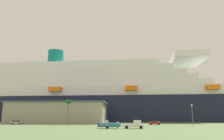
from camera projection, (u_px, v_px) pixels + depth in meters
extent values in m
plane|color=#567042|center=(111.00, 123.00, 110.32)|extent=(600.00, 600.00, 0.00)
cube|color=#191E38|center=(97.00, 109.00, 154.75)|extent=(212.58, 49.31, 16.74)
cube|color=white|center=(97.00, 95.00, 156.86)|extent=(187.17, 44.68, 3.39)
cube|color=white|center=(91.00, 90.00, 157.98)|extent=(179.61, 43.79, 3.39)
cube|color=white|center=(85.00, 86.00, 159.11)|extent=(170.36, 42.18, 3.39)
cube|color=white|center=(80.00, 81.00, 160.24)|extent=(160.54, 40.84, 3.39)
cube|color=white|center=(74.00, 77.00, 161.37)|extent=(155.30, 40.23, 3.39)
cube|color=white|center=(69.00, 72.00, 162.50)|extent=(146.70, 38.90, 3.39)
cube|color=white|center=(63.00, 68.00, 163.63)|extent=(138.34, 37.57, 3.39)
cube|color=white|center=(186.00, 60.00, 155.57)|extent=(23.89, 37.03, 4.00)
cylinder|color=#0C7266|center=(56.00, 58.00, 165.79)|extent=(12.50, 12.50, 11.31)
cylinder|color=silver|center=(192.00, 54.00, 155.99)|extent=(0.80, 0.80, 12.00)
cube|color=orange|center=(55.00, 89.00, 143.51)|extent=(8.23, 3.84, 2.80)
cube|color=orange|center=(131.00, 88.00, 138.61)|extent=(8.23, 3.84, 2.80)
cube|color=orange|center=(213.00, 87.00, 133.71)|extent=(8.23, 3.84, 2.80)
cube|color=gray|center=(60.00, 113.00, 112.69)|extent=(46.53, 27.36, 9.86)
cube|color=#3F4759|center=(60.00, 103.00, 113.79)|extent=(48.39, 28.46, 0.60)
cube|color=white|center=(133.00, 125.00, 59.33)|extent=(5.72, 2.38, 0.90)
cube|color=white|center=(137.00, 122.00, 59.43)|extent=(2.14, 1.97, 0.90)
cube|color=#26333F|center=(140.00, 122.00, 59.36)|extent=(0.22, 1.68, 0.63)
cylinder|color=black|center=(141.00, 127.00, 60.04)|extent=(0.82, 0.33, 0.80)
cylinder|color=black|center=(141.00, 127.00, 58.10)|extent=(0.82, 0.33, 0.80)
cylinder|color=black|center=(127.00, 127.00, 60.37)|extent=(0.82, 0.33, 0.80)
cylinder|color=black|center=(127.00, 127.00, 58.42)|extent=(0.82, 0.33, 0.80)
cube|color=#595960|center=(108.00, 127.00, 59.85)|extent=(5.71, 2.24, 0.16)
cube|color=#595960|center=(121.00, 127.00, 59.56)|extent=(1.83, 0.25, 0.10)
cylinder|color=black|center=(108.00, 127.00, 60.84)|extent=(0.65, 0.26, 0.64)
cylinder|color=black|center=(107.00, 128.00, 58.83)|extent=(0.65, 0.26, 0.64)
cube|color=teal|center=(108.00, 125.00, 59.96)|extent=(5.21, 2.42, 0.90)
cone|color=teal|center=(119.00, 125.00, 59.70)|extent=(1.33, 1.94, 1.86)
cube|color=silver|center=(107.00, 122.00, 60.17)|extent=(0.87, 1.05, 0.70)
cube|color=black|center=(98.00, 125.00, 60.20)|extent=(0.39, 0.52, 1.10)
cylinder|color=brown|center=(68.00, 114.00, 86.74)|extent=(0.45, 0.45, 8.65)
cone|color=#195923|center=(69.00, 102.00, 87.60)|extent=(1.04, 2.51, 2.30)
cone|color=#195923|center=(69.00, 102.00, 87.96)|extent=(2.41, 2.21, 2.09)
cone|color=#195923|center=(68.00, 102.00, 88.05)|extent=(2.72, 1.34, 1.99)
cone|color=#195923|center=(68.00, 102.00, 87.91)|extent=(2.19, 2.59, 1.68)
cone|color=#195923|center=(67.00, 102.00, 87.54)|extent=(1.52, 2.61, 2.18)
cone|color=#195923|center=(68.00, 102.00, 87.28)|extent=(2.48, 0.84, 2.29)
cone|color=#195923|center=(69.00, 102.00, 87.34)|extent=(2.63, 2.14, 1.62)
sphere|color=#195923|center=(68.00, 103.00, 87.65)|extent=(1.10, 1.10, 1.10)
cylinder|color=slate|center=(193.00, 116.00, 74.79)|extent=(0.20, 0.20, 6.75)
sphere|color=#F9F2CC|center=(192.00, 105.00, 75.55)|extent=(0.56, 0.56, 0.56)
cube|color=white|center=(16.00, 123.00, 97.36)|extent=(4.86, 2.32, 0.70)
cube|color=#1E232D|center=(16.00, 121.00, 97.47)|extent=(2.79, 1.90, 0.55)
cylinder|color=black|center=(21.00, 123.00, 98.30)|extent=(0.68, 0.30, 0.66)
cylinder|color=black|center=(19.00, 124.00, 96.58)|extent=(0.68, 0.30, 0.66)
cylinder|color=black|center=(13.00, 123.00, 98.00)|extent=(0.68, 0.30, 0.66)
cylinder|color=black|center=(12.00, 124.00, 96.28)|extent=(0.68, 0.30, 0.66)
cube|color=red|center=(155.00, 123.00, 89.46)|extent=(4.74, 1.90, 0.70)
cube|color=#1E232D|center=(154.00, 122.00, 89.60)|extent=(2.66, 1.69, 0.55)
cylinder|color=black|center=(158.00, 124.00, 90.24)|extent=(0.66, 0.23, 0.66)
cylinder|color=black|center=(159.00, 124.00, 88.44)|extent=(0.66, 0.23, 0.66)
cylinder|color=black|center=(150.00, 124.00, 90.34)|extent=(0.66, 0.23, 0.66)
cylinder|color=black|center=(151.00, 124.00, 88.54)|extent=(0.66, 0.23, 0.66)
cube|color=yellow|center=(154.00, 123.00, 96.99)|extent=(4.80, 2.52, 0.70)
cube|color=#1E232D|center=(154.00, 121.00, 97.15)|extent=(2.77, 2.07, 0.55)
cylinder|color=black|center=(158.00, 123.00, 97.62)|extent=(0.68, 0.31, 0.66)
cylinder|color=black|center=(158.00, 124.00, 95.75)|extent=(0.68, 0.31, 0.66)
cylinder|color=black|center=(151.00, 123.00, 98.07)|extent=(0.68, 0.31, 0.66)
cylinder|color=black|center=(151.00, 124.00, 96.21)|extent=(0.68, 0.31, 0.66)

